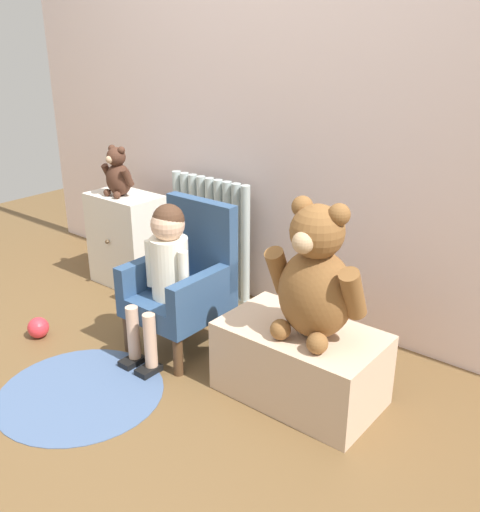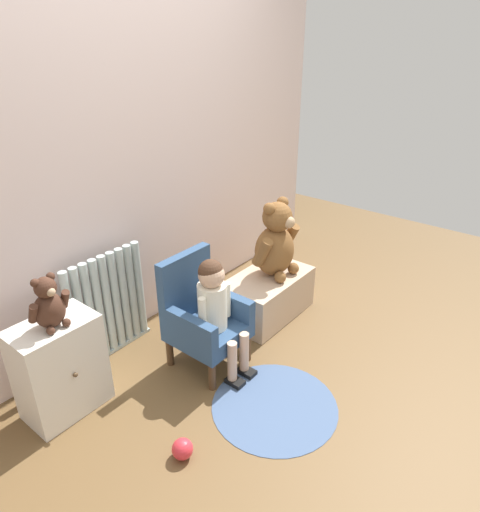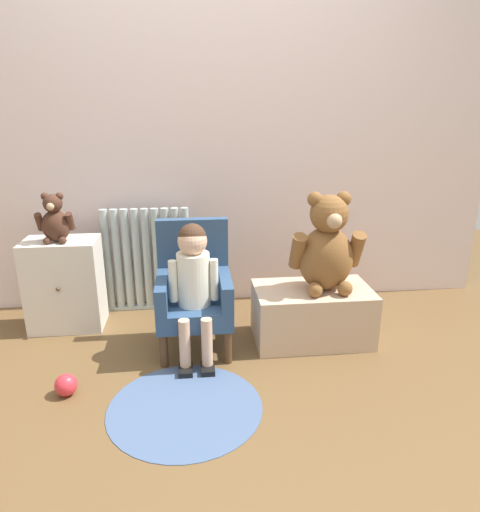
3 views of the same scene
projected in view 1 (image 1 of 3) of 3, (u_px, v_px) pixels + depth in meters
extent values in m
plane|color=brown|center=(123.00, 394.00, 2.37)|extent=(6.00, 6.00, 0.00)
cube|color=silver|center=(284.00, 77.00, 2.72)|extent=(3.80, 0.05, 2.40)
cylinder|color=#ABBBB9|center=(179.00, 226.00, 3.32)|extent=(0.05, 0.05, 0.65)
cylinder|color=#ABBBB9|center=(186.00, 228.00, 3.28)|extent=(0.05, 0.05, 0.65)
cylinder|color=#ABBBB9|center=(194.00, 231.00, 3.25)|extent=(0.05, 0.05, 0.65)
cylinder|color=#ABBBB9|center=(202.00, 233.00, 3.21)|extent=(0.05, 0.05, 0.65)
cylinder|color=#ABBBB9|center=(210.00, 235.00, 3.17)|extent=(0.05, 0.05, 0.65)
cylinder|color=#ABBBB9|center=(219.00, 237.00, 3.14)|extent=(0.05, 0.05, 0.65)
cylinder|color=#ABBBB9|center=(227.00, 240.00, 3.10)|extent=(0.05, 0.05, 0.65)
cylinder|color=#ABBBB9|center=(236.00, 242.00, 3.06)|extent=(0.05, 0.05, 0.65)
cylinder|color=#ABBBB9|center=(245.00, 245.00, 3.03)|extent=(0.05, 0.05, 0.65)
cube|color=#ABBBB9|center=(212.00, 290.00, 3.30)|extent=(0.56, 0.05, 0.02)
cube|color=silver|center=(127.00, 239.00, 3.32)|extent=(0.42, 0.26, 0.54)
sphere|color=#4C3823|center=(107.00, 242.00, 3.21)|extent=(0.02, 0.02, 0.02)
cube|color=navy|center=(178.00, 303.00, 2.64)|extent=(0.39, 0.41, 0.10)
cube|color=navy|center=(202.00, 241.00, 2.67)|extent=(0.39, 0.06, 0.41)
cube|color=navy|center=(152.00, 270.00, 2.69)|extent=(0.06, 0.41, 0.14)
cube|color=navy|center=(204.00, 289.00, 2.50)|extent=(0.06, 0.41, 0.14)
cylinder|color=#4C331E|center=(128.00, 333.00, 2.67)|extent=(0.04, 0.04, 0.18)
cylinder|color=#4C331E|center=(178.00, 356.00, 2.48)|extent=(0.04, 0.04, 0.18)
cylinder|color=#4C331E|center=(180.00, 307.00, 2.91)|extent=(0.04, 0.04, 0.18)
cylinder|color=#4C331E|center=(229.00, 326.00, 2.72)|extent=(0.04, 0.04, 0.18)
cylinder|color=white|center=(170.00, 268.00, 2.54)|extent=(0.17, 0.17, 0.28)
sphere|color=#D8AD8E|center=(168.00, 224.00, 2.47)|extent=(0.15, 0.15, 0.15)
sphere|color=#472D1E|center=(168.00, 220.00, 2.46)|extent=(0.14, 0.14, 0.14)
cylinder|color=#D8AD8E|center=(133.00, 333.00, 2.54)|extent=(0.06, 0.06, 0.25)
cube|color=black|center=(132.00, 362.00, 2.57)|extent=(0.07, 0.11, 0.03)
cylinder|color=#D8AD8E|center=(150.00, 340.00, 2.47)|extent=(0.06, 0.06, 0.25)
cube|color=black|center=(149.00, 370.00, 2.51)|extent=(0.07, 0.11, 0.03)
cylinder|color=white|center=(150.00, 263.00, 2.59)|extent=(0.04, 0.04, 0.22)
cylinder|color=white|center=(184.00, 275.00, 2.47)|extent=(0.04, 0.04, 0.22)
cube|color=#CAAC8E|center=(300.00, 363.00, 2.31)|extent=(0.65, 0.38, 0.31)
ellipsoid|color=brown|center=(316.00, 294.00, 2.15)|extent=(0.30, 0.26, 0.35)
sphere|color=brown|center=(317.00, 232.00, 2.05)|extent=(0.20, 0.20, 0.20)
sphere|color=tan|center=(303.00, 242.00, 1.99)|extent=(0.08, 0.08, 0.08)
sphere|color=brown|center=(302.00, 207.00, 2.07)|extent=(0.08, 0.08, 0.08)
sphere|color=brown|center=(339.00, 215.00, 1.98)|extent=(0.08, 0.08, 0.08)
cylinder|color=brown|center=(279.00, 271.00, 2.21)|extent=(0.08, 0.15, 0.22)
cylinder|color=brown|center=(353.00, 294.00, 2.03)|extent=(0.08, 0.15, 0.22)
sphere|color=brown|center=(280.00, 329.00, 2.17)|extent=(0.08, 0.08, 0.08)
sphere|color=brown|center=(317.00, 343.00, 2.07)|extent=(0.08, 0.08, 0.08)
ellipsoid|color=#46291D|center=(119.00, 180.00, 3.17)|extent=(0.15, 0.13, 0.18)
sphere|color=#46291D|center=(116.00, 157.00, 3.12)|extent=(0.10, 0.10, 0.10)
sphere|color=tan|center=(109.00, 160.00, 3.09)|extent=(0.04, 0.04, 0.04)
sphere|color=#46291D|center=(112.00, 148.00, 3.13)|extent=(0.04, 0.04, 0.04)
sphere|color=#46291D|center=(121.00, 150.00, 3.09)|extent=(0.04, 0.04, 0.04)
cylinder|color=#46291D|center=(108.00, 173.00, 3.21)|extent=(0.04, 0.08, 0.11)
cylinder|color=#46291D|center=(127.00, 177.00, 3.11)|extent=(0.04, 0.08, 0.11)
sphere|color=#46291D|center=(107.00, 193.00, 3.18)|extent=(0.04, 0.04, 0.04)
sphere|color=#46291D|center=(117.00, 195.00, 3.13)|extent=(0.04, 0.04, 0.04)
cylinder|color=#465E84|center=(81.00, 392.00, 2.38)|extent=(0.69, 0.69, 0.01)
sphere|color=red|center=(38.00, 328.00, 2.79)|extent=(0.10, 0.10, 0.10)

